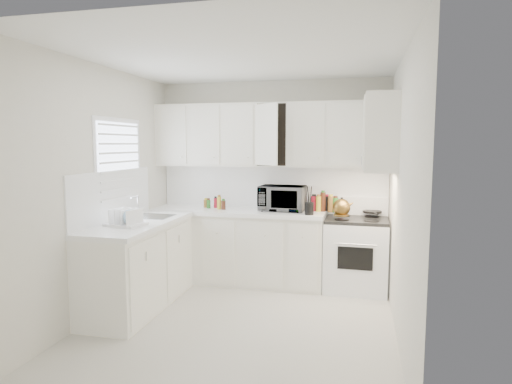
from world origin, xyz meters
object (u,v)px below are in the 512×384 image
(stove, at_px, (356,245))
(microwave, at_px, (282,195))
(utensil_crock, at_px, (309,200))
(tea_kettle, at_px, (342,206))
(rice_cooker, at_px, (267,201))
(dish_rack, at_px, (125,216))

(stove, relative_size, microwave, 2.02)
(stove, height_order, microwave, microwave)
(stove, xyz_separation_m, microwave, (-0.93, 0.05, 0.57))
(utensil_crock, bearing_deg, tea_kettle, 7.58)
(microwave, xyz_separation_m, rice_cooker, (-0.19, -0.01, -0.08))
(dish_rack, bearing_deg, microwave, 56.26)
(rice_cooker, distance_m, dish_rack, 1.83)
(utensil_crock, distance_m, dish_rack, 2.10)
(rice_cooker, bearing_deg, dish_rack, -133.26)
(stove, relative_size, dish_rack, 3.08)
(stove, relative_size, tea_kettle, 4.46)
(dish_rack, bearing_deg, tea_kettle, 40.23)
(tea_kettle, xyz_separation_m, utensil_crock, (-0.38, -0.05, 0.07))
(microwave, height_order, rice_cooker, microwave)
(utensil_crock, xyz_separation_m, dish_rack, (-1.76, -1.14, -0.07))
(utensil_crock, bearing_deg, microwave, 145.01)
(microwave, relative_size, utensil_crock, 1.61)
(tea_kettle, height_order, utensil_crock, utensil_crock)
(tea_kettle, height_order, microwave, microwave)
(stove, xyz_separation_m, utensil_crock, (-0.56, -0.21, 0.56))
(tea_kettle, distance_m, rice_cooker, 0.96)
(microwave, bearing_deg, stove, -0.67)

